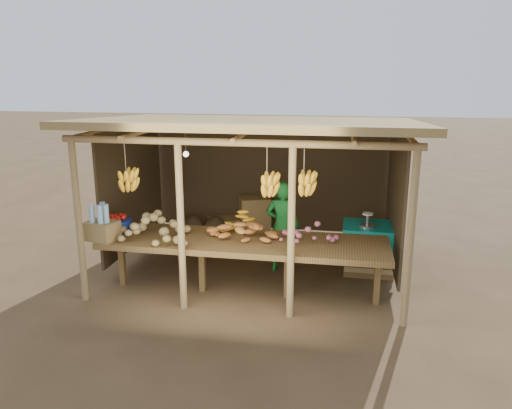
# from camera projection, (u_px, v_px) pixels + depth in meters

# --- Properties ---
(ground) EXTENTS (60.00, 60.00, 0.00)m
(ground) POSITION_uv_depth(u_px,v_px,m) (256.00, 269.00, 7.90)
(ground) COLOR brown
(ground) RESTS_ON ground
(stall_structure) EXTENTS (4.70, 3.50, 2.43)m
(stall_structure) POSITION_uv_depth(u_px,v_px,m) (252.00, 149.00, 7.35)
(stall_structure) COLOR #9C7E50
(stall_structure) RESTS_ON ground
(counter) EXTENTS (3.90, 1.05, 0.80)m
(counter) POSITION_uv_depth(u_px,v_px,m) (244.00, 244.00, 6.80)
(counter) COLOR brown
(counter) RESTS_ON ground
(potato_heap) EXTENTS (1.23, 0.86, 0.37)m
(potato_heap) POSITION_uv_depth(u_px,v_px,m) (151.00, 225.00, 6.81)
(potato_heap) COLOR #937D4C
(potato_heap) RESTS_ON counter
(sweet_potato_heap) EXTENTS (1.07, 0.82, 0.36)m
(sweet_potato_heap) POSITION_uv_depth(u_px,v_px,m) (240.00, 227.00, 6.77)
(sweet_potato_heap) COLOR #C27032
(sweet_potato_heap) RESTS_ON counter
(onion_heap) EXTENTS (0.88, 0.65, 0.36)m
(onion_heap) POSITION_uv_depth(u_px,v_px,m) (310.00, 230.00, 6.64)
(onion_heap) COLOR #BF5D76
(onion_heap) RESTS_ON counter
(banana_pile) EXTENTS (0.57, 0.39, 0.34)m
(banana_pile) POSITION_uv_depth(u_px,v_px,m) (240.00, 219.00, 7.13)
(banana_pile) COLOR yellow
(banana_pile) RESTS_ON counter
(tomato_basin) EXTENTS (0.43, 0.43, 0.23)m
(tomato_basin) POSITION_uv_depth(u_px,v_px,m) (117.00, 224.00, 7.19)
(tomato_basin) COLOR navy
(tomato_basin) RESTS_ON counter
(bottle_box) EXTENTS (0.47, 0.41, 0.51)m
(bottle_box) POSITION_uv_depth(u_px,v_px,m) (102.00, 226.00, 6.75)
(bottle_box) COLOR olive
(bottle_box) RESTS_ON counter
(vendor) EXTENTS (0.54, 0.37, 1.43)m
(vendor) POSITION_uv_depth(u_px,v_px,m) (283.00, 227.00, 7.65)
(vendor) COLOR #186E26
(vendor) RESTS_ON ground
(tarp_crate) EXTENTS (0.84, 0.73, 0.98)m
(tarp_crate) POSITION_uv_depth(u_px,v_px,m) (369.00, 247.00, 7.68)
(tarp_crate) COLOR brown
(tarp_crate) RESTS_ON ground
(carton_stack) EXTENTS (1.22, 0.59, 0.84)m
(carton_stack) POSITION_uv_depth(u_px,v_px,m) (244.00, 223.00, 9.01)
(carton_stack) COLOR olive
(carton_stack) RESTS_ON ground
(burlap_sacks) EXTENTS (0.88, 0.46, 0.62)m
(burlap_sacks) POSITION_uv_depth(u_px,v_px,m) (204.00, 230.00, 8.96)
(burlap_sacks) COLOR #40311D
(burlap_sacks) RESTS_ON ground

